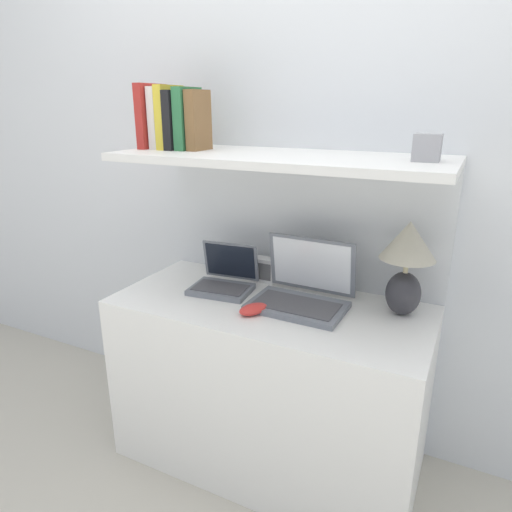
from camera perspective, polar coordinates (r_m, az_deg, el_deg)
ground_plane at (r=1.93m, az=-2.36°, el=-28.54°), size 12.00×12.00×0.00m
wall_back at (r=1.88m, az=6.19°, el=11.82°), size 6.00×0.05×2.40m
desk at (r=1.89m, az=1.57°, el=-15.80°), size 1.18×0.54×0.70m
back_riser at (r=1.99m, az=5.15°, el=-5.39°), size 1.18×0.04×1.22m
shelf at (r=1.63m, az=2.86°, el=12.11°), size 1.18×0.48×0.03m
table_lamp at (r=1.64m, az=18.35°, el=-0.24°), size 0.19×0.19×0.34m
laptop_large at (r=1.70m, az=5.77°, el=-4.47°), size 0.35×0.27×0.24m
laptop_small at (r=1.84m, az=-4.01°, el=-2.99°), size 0.26×0.23×0.18m
computer_mouse at (r=1.63m, az=-0.32°, el=-6.66°), size 0.11×0.13×0.03m
router_box at (r=1.91m, az=1.17°, el=-1.72°), size 0.09×0.05×0.10m
book_red at (r=1.90m, az=-12.83°, el=16.65°), size 0.04×0.17×0.24m
book_white at (r=1.88m, az=-11.81°, el=16.52°), size 0.03×0.13×0.23m
book_yellow at (r=1.85m, az=-10.70°, el=16.65°), size 0.04×0.15×0.23m
book_black at (r=1.83m, az=-9.68°, el=16.38°), size 0.04×0.16×0.21m
book_green at (r=1.81m, az=-8.51°, el=16.59°), size 0.04×0.14×0.23m
book_brown at (r=1.78m, az=-7.21°, el=16.46°), size 0.04×0.12×0.22m
shelf_gadget at (r=1.50m, az=20.60°, el=12.56°), size 0.08×0.06×0.08m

